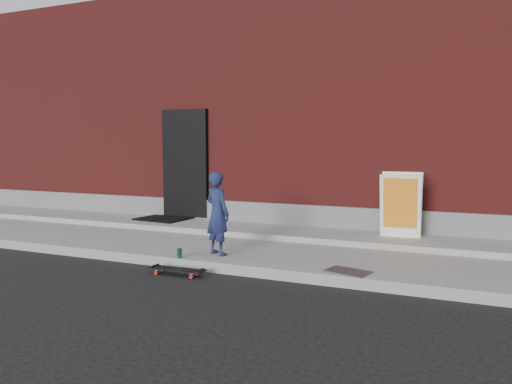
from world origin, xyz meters
The scene contains 10 objects.
ground centered at (0.00, 0.00, 0.00)m, with size 80.00×80.00×0.00m, color black.
sidewalk centered at (0.00, 1.50, 0.07)m, with size 20.00×3.00×0.15m, color slate.
apron centered at (0.00, 2.40, 0.20)m, with size 20.00×1.20×0.10m, color gray.
building centered at (0.00, 6.99, 2.50)m, with size 20.00×8.10×5.00m.
child centered at (-0.53, 0.48, 0.77)m, with size 0.46×0.30×1.25m, color #1A224B.
skateboard centered at (-0.76, -0.30, 0.07)m, with size 0.80×0.23×0.09m.
pizza_sign centered at (1.87, 2.57, 0.80)m, with size 0.69×0.81×1.09m.
soda_can centered at (-0.93, 0.05, 0.22)m, with size 0.07×0.07×0.14m, color #1A823D.
doormat centered at (-2.90, 2.54, 0.26)m, with size 0.99×0.80×0.03m, color black.
utility_plate centered at (1.51, 0.23, 0.16)m, with size 0.55×0.35×0.02m, color #4E4E52.
Camera 1 is at (2.95, -6.07, 1.82)m, focal length 35.00 mm.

